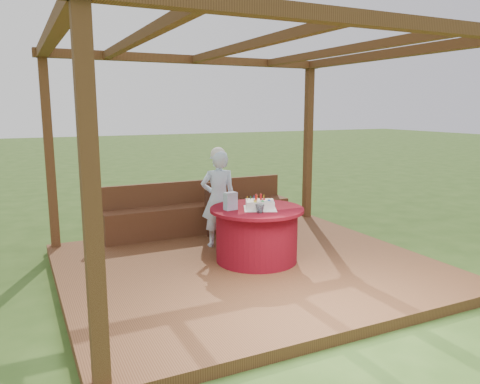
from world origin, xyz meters
The scene contains 10 objects.
ground centered at (0.00, 0.00, 0.00)m, with size 60.00×60.00×0.00m, color #2F4D19.
deck centered at (0.00, 0.00, 0.06)m, with size 4.50×4.00×0.12m, color brown.
pergola centered at (0.00, 0.00, 2.41)m, with size 4.50×4.00×2.72m.
bench centered at (0.00, 1.72, 0.38)m, with size 3.00×0.42×0.80m.
table centered at (0.15, 0.07, 0.47)m, with size 1.19×1.19×0.69m.
chair centered at (0.18, 1.35, 0.56)m, with size 0.48×0.48×0.83m.
elderly_woman centered at (-0.03, 0.88, 0.83)m, with size 0.55×0.41×1.41m.
birthday_cake centered at (0.16, 0.01, 0.87)m, with size 0.53×0.53×0.18m.
gift_bag centered at (-0.20, 0.12, 0.92)m, with size 0.15×0.10×0.22m, color #CA83B4.
drinking_glass centered at (0.05, -0.20, 0.86)m, with size 0.11×0.11×0.10m, color silver.
Camera 1 is at (-2.57, -5.04, 2.07)m, focal length 35.00 mm.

